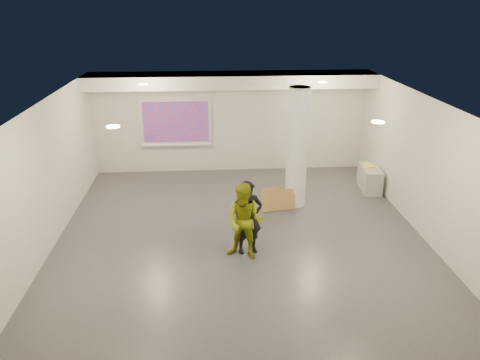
{
  "coord_description": "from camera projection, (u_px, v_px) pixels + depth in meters",
  "views": [
    {
      "loc": [
        -0.66,
        -9.0,
        4.93
      ],
      "look_at": [
        0.0,
        0.4,
        1.25
      ],
      "focal_mm": 35.0,
      "sensor_mm": 36.0,
      "label": 1
    }
  ],
  "objects": [
    {
      "name": "floor",
      "position": [
        241.0,
        240.0,
        10.2
      ],
      "size": [
        8.0,
        9.0,
        0.01
      ],
      "primitive_type": "cube",
      "color": "#35373C",
      "rests_on": "ground"
    },
    {
      "name": "ceiling",
      "position": [
        241.0,
        104.0,
        9.11
      ],
      "size": [
        8.0,
        9.0,
        0.01
      ],
      "primitive_type": "cube",
      "color": "white",
      "rests_on": "floor"
    },
    {
      "name": "wall_back",
      "position": [
        230.0,
        122.0,
        13.84
      ],
      "size": [
        8.0,
        0.01,
        3.0
      ],
      "primitive_type": "cube",
      "color": "silver",
      "rests_on": "floor"
    },
    {
      "name": "wall_front",
      "position": [
        269.0,
        312.0,
        5.47
      ],
      "size": [
        8.0,
        0.01,
        3.0
      ],
      "primitive_type": "cube",
      "color": "silver",
      "rests_on": "floor"
    },
    {
      "name": "wall_left",
      "position": [
        43.0,
        181.0,
        9.4
      ],
      "size": [
        0.01,
        9.0,
        3.0
      ],
      "primitive_type": "cube",
      "color": "silver",
      "rests_on": "floor"
    },
    {
      "name": "wall_right",
      "position": [
        429.0,
        171.0,
        9.91
      ],
      "size": [
        0.01,
        9.0,
        3.0
      ],
      "primitive_type": "cube",
      "color": "silver",
      "rests_on": "floor"
    },
    {
      "name": "soffit_band",
      "position": [
        231.0,
        80.0,
        12.85
      ],
      "size": [
        8.0,
        1.1,
        0.36
      ],
      "primitive_type": "cube",
      "color": "silver",
      "rests_on": "ceiling"
    },
    {
      "name": "downlight_nw",
      "position": [
        143.0,
        84.0,
        11.3
      ],
      "size": [
        0.22,
        0.22,
        0.02
      ],
      "primitive_type": "cylinder",
      "color": "#FFE593",
      "rests_on": "ceiling"
    },
    {
      "name": "downlight_ne",
      "position": [
        323.0,
        82.0,
        11.58
      ],
      "size": [
        0.22,
        0.22,
        0.02
      ],
      "primitive_type": "cylinder",
      "color": "#FFE593",
      "rests_on": "ceiling"
    },
    {
      "name": "downlight_sw",
      "position": [
        113.0,
        127.0,
        7.58
      ],
      "size": [
        0.22,
        0.22,
        0.02
      ],
      "primitive_type": "cylinder",
      "color": "#FFE593",
      "rests_on": "ceiling"
    },
    {
      "name": "downlight_se",
      "position": [
        378.0,
        122.0,
        7.87
      ],
      "size": [
        0.22,
        0.22,
        0.02
      ],
      "primitive_type": "cylinder",
      "color": "#FFE593",
      "rests_on": "ceiling"
    },
    {
      "name": "column",
      "position": [
        297.0,
        148.0,
        11.43
      ],
      "size": [
        0.52,
        0.52,
        3.0
      ],
      "primitive_type": "cylinder",
      "color": "white",
      "rests_on": "floor"
    },
    {
      "name": "projection_screen",
      "position": [
        176.0,
        122.0,
        13.68
      ],
      "size": [
        2.1,
        0.13,
        1.42
      ],
      "color": "silver",
      "rests_on": "wall_back"
    },
    {
      "name": "credenza",
      "position": [
        370.0,
        178.0,
        12.78
      ],
      "size": [
        0.57,
        1.15,
        0.65
      ],
      "primitive_type": "cube",
      "rotation": [
        0.0,
        0.0,
        -0.1
      ],
      "color": "#96999B",
      "rests_on": "floor"
    },
    {
      "name": "papers_stack",
      "position": [
        369.0,
        165.0,
        12.82
      ],
      "size": [
        0.3,
        0.35,
        0.02
      ],
      "primitive_type": "cube",
      "rotation": [
        0.0,
        0.0,
        0.19
      ],
      "color": "white",
      "rests_on": "credenza"
    },
    {
      "name": "postit_pad",
      "position": [
        368.0,
        166.0,
        12.73
      ],
      "size": [
        0.25,
        0.33,
        0.03
      ],
      "primitive_type": "cube",
      "rotation": [
        0.0,
        0.0,
        0.03
      ],
      "color": "yellow",
      "rests_on": "credenza"
    },
    {
      "name": "cardboard_back",
      "position": [
        285.0,
        199.0,
        11.6
      ],
      "size": [
        0.5,
        0.2,
        0.53
      ],
      "primitive_type": "cube",
      "rotation": [
        -0.18,
        0.0,
        0.12
      ],
      "color": "olive",
      "rests_on": "floor"
    },
    {
      "name": "cardboard_front",
      "position": [
        272.0,
        199.0,
        11.54
      ],
      "size": [
        0.56,
        0.32,
        0.58
      ],
      "primitive_type": "cube",
      "rotation": [
        -0.29,
        0.0,
        0.21
      ],
      "color": "olive",
      "rests_on": "floor"
    },
    {
      "name": "woman",
      "position": [
        249.0,
        218.0,
        9.45
      ],
      "size": [
        0.63,
        0.47,
        1.56
      ],
      "primitive_type": "imported",
      "rotation": [
        0.0,
        0.0,
        0.19
      ],
      "color": "black",
      "rests_on": "floor"
    },
    {
      "name": "man",
      "position": [
        245.0,
        222.0,
        9.25
      ],
      "size": [
        0.94,
        0.85,
        1.59
      ],
      "primitive_type": "imported",
      "rotation": [
        0.0,
        0.0,
        -0.38
      ],
      "color": "olive",
      "rests_on": "floor"
    }
  ]
}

